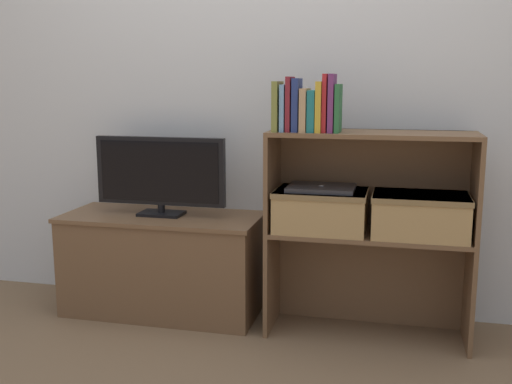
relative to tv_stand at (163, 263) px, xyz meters
name	(u,v)px	position (x,y,z in m)	size (l,w,h in m)	color
ground_plane	(248,337)	(0.51, -0.21, -0.26)	(16.00, 16.00, 0.00)	brown
wall_back	(270,78)	(0.51, 0.25, 0.94)	(10.00, 0.05, 2.40)	silver
tv_stand	(163,263)	(0.00, 0.00, 0.00)	(1.01, 0.45, 0.51)	brown
tv	(160,173)	(0.00, 0.00, 0.47)	(0.67, 0.14, 0.40)	black
bookshelf_lower_tier	(368,266)	(1.04, 0.02, 0.06)	(0.93, 0.33, 0.50)	brown
bookshelf_upper_tier	(372,167)	(1.04, 0.01, 0.54)	(0.93, 0.33, 0.46)	brown
book_olive	(277,106)	(0.62, -0.11, 0.81)	(0.03, 0.15, 0.22)	olive
book_skyblue	(284,108)	(0.65, -0.11, 0.81)	(0.02, 0.13, 0.21)	#709ECC
book_maroon	(290,104)	(0.68, -0.11, 0.82)	(0.02, 0.13, 0.24)	maroon
book_navy	(297,105)	(0.71, -0.11, 0.82)	(0.03, 0.13, 0.24)	navy
book_tan	(305,110)	(0.75, -0.11, 0.80)	(0.03, 0.15, 0.19)	tan
book_teal	(313,111)	(0.78, -0.11, 0.79)	(0.03, 0.14, 0.18)	#1E7075
book_mustard	(320,107)	(0.81, -0.11, 0.81)	(0.03, 0.15, 0.22)	gold
book_crimson	(325,103)	(0.84, -0.11, 0.83)	(0.02, 0.12, 0.25)	#B22328
book_plum	(332,103)	(0.87, -0.11, 0.83)	(0.02, 0.14, 0.25)	#6B2D66
book_forest	(338,108)	(0.89, -0.11, 0.81)	(0.02, 0.14, 0.21)	#286638
storage_basket_left	(321,208)	(0.82, -0.06, 0.35)	(0.42, 0.30, 0.19)	tan
storage_basket_right	(420,213)	(1.27, -0.06, 0.35)	(0.42, 0.30, 0.19)	tan
laptop	(321,188)	(0.82, -0.06, 0.44)	(0.31, 0.23, 0.02)	#2D2D33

